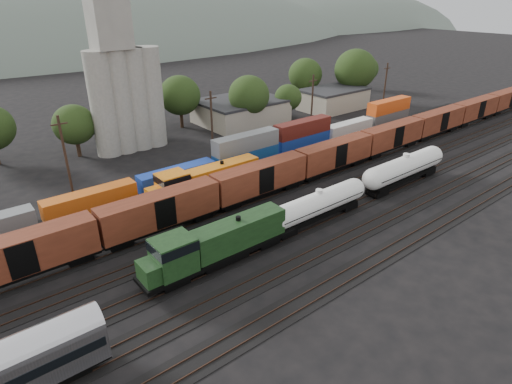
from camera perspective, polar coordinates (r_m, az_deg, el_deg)
ground at (r=52.95m, az=-3.35°, el=-5.27°), size 600.00×600.00×0.00m
tracks at (r=52.93m, az=-3.35°, el=-5.22°), size 180.00×33.20×0.20m
green_locomotive at (r=45.20m, az=-5.71°, el=-7.02°), size 18.79×3.32×4.97m
tank_car_a at (r=54.24m, az=8.31°, el=-1.63°), size 16.46×2.95×4.31m
tank_car_b at (r=67.85m, az=19.17°, el=3.06°), size 18.13×3.25×4.75m
orange_locomotive at (r=60.40m, az=-7.05°, el=1.50°), size 19.13×3.19×4.78m
boxcar_string at (r=59.77m, az=0.55°, el=1.87°), size 169.00×2.90×4.20m
container_wall at (r=61.47m, az=-15.73°, el=0.79°), size 161.70×2.60×5.80m
grain_silo at (r=80.61m, az=-17.05°, el=13.05°), size 13.40×5.00×29.00m
industrial_sheds at (r=83.33m, az=-13.98°, el=7.57°), size 119.38×17.26×5.10m
tree_band at (r=80.90m, az=-21.71°, el=9.42°), size 166.19×21.53×14.29m
utility_poles at (r=68.11m, az=-14.41°, el=6.82°), size 122.20×0.36×12.00m
distant_hills at (r=305.32m, az=-29.64°, el=13.19°), size 860.00×286.00×130.00m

